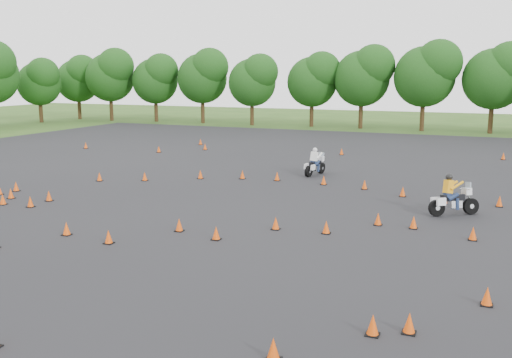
{
  "coord_description": "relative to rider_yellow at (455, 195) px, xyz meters",
  "views": [
    {
      "loc": [
        9.11,
        -18.05,
        5.63
      ],
      "look_at": [
        0.0,
        4.0,
        1.2
      ],
      "focal_mm": 40.0,
      "sensor_mm": 36.0,
      "label": 1
    }
  ],
  "objects": [
    {
      "name": "asphalt_pad",
      "position": [
        -7.97,
        0.42,
        -0.84
      ],
      "size": [
        62.0,
        62.0,
        0.0
      ],
      "primitive_type": "plane",
      "color": "black",
      "rests_on": "ground"
    },
    {
      "name": "treeline",
      "position": [
        -4.6,
        28.91,
        3.77
      ],
      "size": [
        86.99,
        32.35,
        11.14
      ],
      "color": "#174012",
      "rests_on": "ground"
    },
    {
      "name": "rider_white",
      "position": [
        -7.85,
        6.76,
        -0.05
      ],
      "size": [
        1.07,
        2.12,
        1.57
      ],
      "primitive_type": null,
      "rotation": [
        0.0,
        0.0,
        1.35
      ],
      "color": "white",
      "rests_on": "ground"
    },
    {
      "name": "ground",
      "position": [
        -7.97,
        -5.58,
        -0.84
      ],
      "size": [
        140.0,
        140.0,
        0.0
      ],
      "primitive_type": "plane",
      "color": "#2D5119",
      "rests_on": "ground"
    },
    {
      "name": "traffic_cones",
      "position": [
        -7.9,
        -1.11,
        -0.61
      ],
      "size": [
        36.5,
        32.95,
        0.45
      ],
      "color": "#DF4909",
      "rests_on": "asphalt_pad"
    },
    {
      "name": "rider_yellow",
      "position": [
        0.0,
        0.0,
        0.0
      ],
      "size": [
        2.16,
        1.79,
        1.67
      ],
      "primitive_type": null,
      "rotation": [
        0.0,
        0.0,
        0.61
      ],
      "color": "orange",
      "rests_on": "ground"
    }
  ]
}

